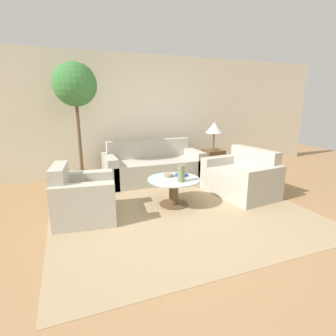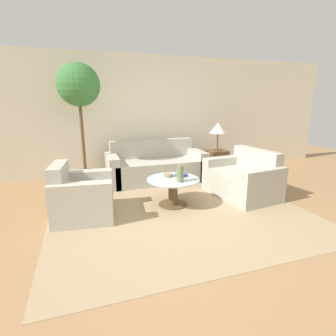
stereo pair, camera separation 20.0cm
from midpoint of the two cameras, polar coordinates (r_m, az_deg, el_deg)
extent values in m
plane|color=#9E754C|center=(3.71, 1.66, -11.40)|extent=(14.00, 14.00, 0.00)
cube|color=beige|center=(5.99, -8.76, 11.17)|extent=(10.00, 0.06, 2.60)
cube|color=tan|center=(4.24, -0.12, -7.96)|extent=(3.68, 3.69, 0.01)
cube|color=#B2AD9E|center=(5.42, -4.09, -0.58)|extent=(1.79, 0.87, 0.45)
cube|color=#B2AD9E|center=(5.69, -5.15, 2.06)|extent=(1.79, 0.18, 0.82)
cube|color=#B2AD9E|center=(5.21, -13.54, -0.67)|extent=(0.20, 0.87, 0.60)
cube|color=#B2AD9E|center=(5.72, 4.49, 0.99)|extent=(0.20, 0.87, 0.60)
cube|color=#B2AD9E|center=(3.91, -18.93, -7.27)|extent=(0.87, 0.73, 0.45)
cube|color=#B2AD9E|center=(3.90, -23.66, -5.14)|extent=(0.25, 0.66, 0.79)
cube|color=#B2AD9E|center=(3.59, -19.38, -7.98)|extent=(0.81, 0.29, 0.60)
cube|color=#B2AD9E|center=(4.19, -18.71, -4.72)|extent=(0.81, 0.29, 0.60)
cube|color=#B2AD9E|center=(4.77, 14.07, -3.06)|extent=(0.94, 1.10, 0.45)
cube|color=#B2AD9E|center=(4.94, 16.97, -0.50)|extent=(0.30, 1.03, 0.80)
cube|color=#B2AD9E|center=(5.12, 10.34, -0.79)|extent=(0.84, 0.30, 0.60)
cube|color=#B2AD9E|center=(4.41, 18.54, -3.78)|extent=(0.84, 0.30, 0.60)
cylinder|color=brown|center=(4.24, -0.12, -7.89)|extent=(0.45, 0.45, 0.02)
cylinder|color=brown|center=(4.17, -0.13, -5.35)|extent=(0.15, 0.15, 0.42)
cylinder|color=#B2C6C6|center=(4.10, -0.13, -2.48)|extent=(0.82, 0.82, 0.02)
cube|color=brown|center=(5.95, 8.78, 1.24)|extent=(0.40, 0.40, 0.57)
cylinder|color=brown|center=(5.89, 8.89, 4.06)|extent=(0.18, 0.18, 0.02)
cylinder|color=brown|center=(5.86, 8.96, 5.85)|extent=(0.03, 0.03, 0.35)
cone|color=beige|center=(5.82, 9.07, 8.68)|extent=(0.37, 0.37, 0.23)
cylinder|color=brown|center=(5.36, -19.07, -2.27)|extent=(0.36, 0.36, 0.31)
cylinder|color=brown|center=(5.20, -19.82, 6.70)|extent=(0.06, 0.06, 1.38)
sphere|color=#387538|center=(5.17, -20.70, 16.66)|extent=(0.77, 0.77, 0.77)
cylinder|color=#6B7A4C|center=(3.92, 1.46, -1.20)|extent=(0.11, 0.11, 0.25)
cylinder|color=gray|center=(4.21, -1.26, -1.58)|extent=(0.15, 0.15, 0.05)
cube|color=#334C8C|center=(4.22, 1.61, -1.53)|extent=(0.19, 0.17, 0.05)
camera|label=1|loc=(0.10, -91.33, -0.34)|focal=28.00mm
camera|label=2|loc=(0.10, 88.67, 0.34)|focal=28.00mm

